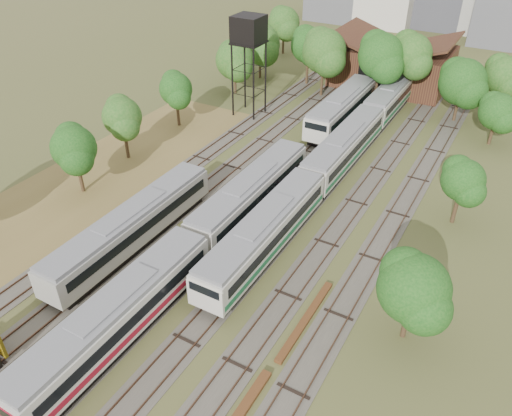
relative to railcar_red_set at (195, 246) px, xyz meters
The scene contains 13 objects.
ground 10.31m from the railcar_red_set, 78.62° to the right, with size 240.00×240.00×0.00m, color #475123.
dry_grass_patch 16.23m from the railcar_red_set, behind, with size 14.00×60.00×0.04m, color brown.
tracks 15.24m from the railcar_red_set, 84.94° to the left, with size 24.60×80.00×0.19m.
railcar_red_set is the anchor object (origin of this frame).
railcar_green_set 21.95m from the railcar_red_set, 79.50° to the left, with size 2.97×52.08×3.68m.
railcar_rear 31.05m from the railcar_red_set, 90.00° to the left, with size 3.17×16.08×3.92m.
old_grey_coach 6.01m from the railcar_red_set, behind, with size 2.83×18.00×3.49m.
water_tower 31.87m from the railcar_red_set, 112.34° to the left, with size 3.57×3.57×12.33m.
rail_pile_far 10.42m from the railcar_red_set, ahead, with size 0.53×8.47×0.28m, color brown.
maintenance_shed 48.07m from the railcar_red_set, 88.81° to the left, with size 16.45×11.55×7.58m.
tree_band_left 29.33m from the railcar_red_set, 128.81° to the left, with size 8.40×77.27×8.15m.
tree_band_far 40.82m from the railcar_red_set, 87.72° to the left, with size 46.40×9.57×9.75m.
tree_band_right 22.69m from the railcar_red_set, 42.32° to the left, with size 4.91×38.05×6.67m.
Camera 1 is at (17.38, -14.34, 26.16)m, focal length 35.00 mm.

